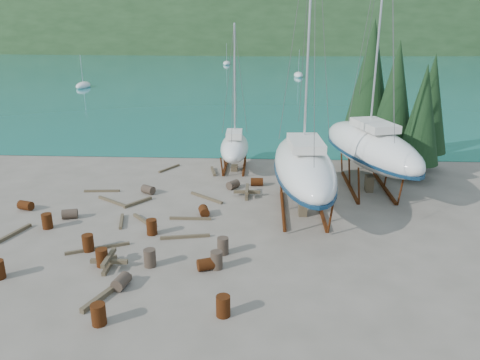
{
  "coord_description": "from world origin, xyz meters",
  "views": [
    {
      "loc": [
        2.74,
        -23.73,
        11.14
      ],
      "look_at": [
        1.34,
        3.0,
        2.12
      ],
      "focal_mm": 35.0,
      "sensor_mm": 36.0,
      "label": 1
    }
  ],
  "objects_px": {
    "large_sailboat_far": "(371,146)",
    "worker": "(303,188)",
    "large_sailboat_near": "(304,166)",
    "small_sailboat_shore": "(235,147)"
  },
  "relations": [
    {
      "from": "large_sailboat_far",
      "to": "worker",
      "type": "relative_size",
      "value": 10.45
    },
    {
      "from": "large_sailboat_far",
      "to": "worker",
      "type": "height_order",
      "value": "large_sailboat_far"
    },
    {
      "from": "small_sailboat_shore",
      "to": "large_sailboat_near",
      "type": "bearing_deg",
      "value": -62.17
    },
    {
      "from": "large_sailboat_far",
      "to": "small_sailboat_shore",
      "type": "height_order",
      "value": "large_sailboat_far"
    },
    {
      "from": "worker",
      "to": "large_sailboat_far",
      "type": "bearing_deg",
      "value": -32.0
    },
    {
      "from": "large_sailboat_near",
      "to": "large_sailboat_far",
      "type": "xyz_separation_m",
      "value": [
        4.92,
        4.51,
        0.12
      ]
    },
    {
      "from": "small_sailboat_shore",
      "to": "large_sailboat_far",
      "type": "bearing_deg",
      "value": -24.0
    },
    {
      "from": "large_sailboat_far",
      "to": "small_sailboat_shore",
      "type": "bearing_deg",
      "value": 140.69
    },
    {
      "from": "large_sailboat_near",
      "to": "small_sailboat_shore",
      "type": "distance_m",
      "value": 9.88
    },
    {
      "from": "large_sailboat_near",
      "to": "large_sailboat_far",
      "type": "height_order",
      "value": "large_sailboat_far"
    }
  ]
}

